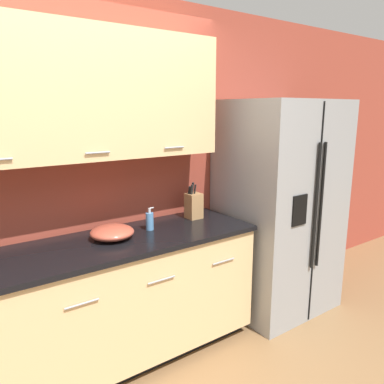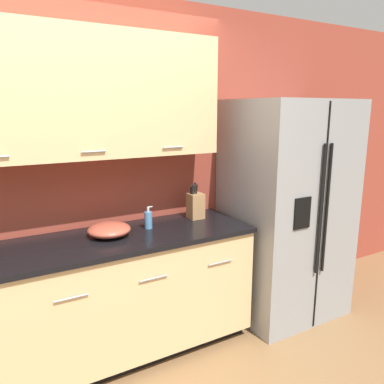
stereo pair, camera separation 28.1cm
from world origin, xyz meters
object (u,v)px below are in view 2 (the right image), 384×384
knife_block (196,205)px  soap_dispenser (148,220)px  refrigerator (286,210)px  mixing_bowl (109,230)px

knife_block → soap_dispenser: (-0.44, -0.06, -0.04)m
refrigerator → knife_block: (-0.80, 0.19, 0.10)m
mixing_bowl → knife_block: bearing=6.3°
refrigerator → soap_dispenser: refrigerator is taller
refrigerator → soap_dispenser: bearing=173.7°
knife_block → mixing_bowl: bearing=-173.7°
refrigerator → soap_dispenser: size_ratio=11.17×
soap_dispenser → mixing_bowl: 0.31m
knife_block → soap_dispenser: knife_block is taller
knife_block → mixing_bowl: size_ratio=0.99×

